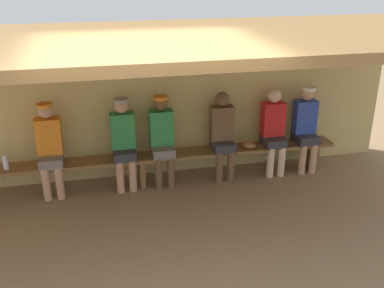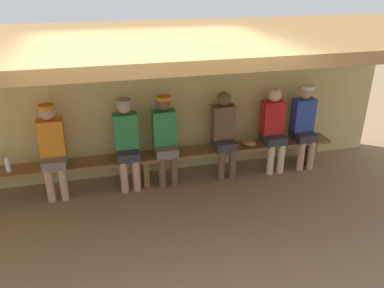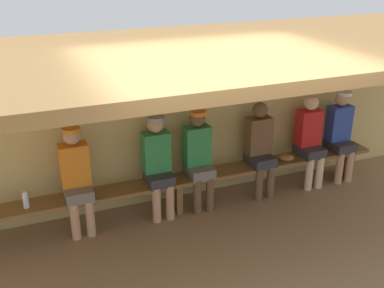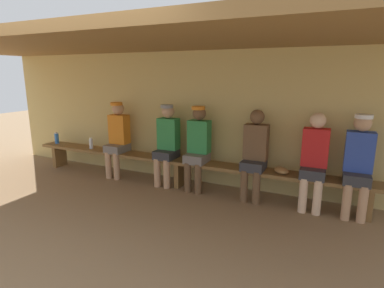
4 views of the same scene
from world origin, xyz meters
name	(u,v)px [view 1 (image 1 of 4)]	position (x,y,z in m)	size (l,w,h in m)	color
ground_plane	(158,243)	(0.00, 0.00, 0.00)	(24.00, 24.00, 0.00)	#8C6D4C
back_wall	(136,105)	(0.00, 2.00, 1.10)	(8.00, 0.20, 2.20)	tan
dugout_roof	(143,42)	(0.00, 0.70, 2.26)	(8.00, 2.80, 0.12)	olive
bench	(141,161)	(0.00, 1.55, 0.39)	(6.00, 0.36, 0.46)	brown
player_in_blue	(222,132)	(1.23, 1.55, 0.73)	(0.34, 0.42, 1.34)	#333338
player_in_red	(274,128)	(2.05, 1.55, 0.73)	(0.34, 0.42, 1.34)	#333338
player_in_white	(50,145)	(-1.26, 1.55, 0.75)	(0.34, 0.42, 1.34)	slate
player_shirtless_tan	(306,125)	(2.58, 1.55, 0.75)	(0.34, 0.42, 1.34)	#333338
player_leftmost	(123,139)	(-0.24, 1.55, 0.75)	(0.34, 0.42, 1.34)	#333338
player_middle	(162,136)	(0.32, 1.55, 0.75)	(0.34, 0.42, 1.34)	slate
water_bottle_green	(5,163)	(-1.86, 1.51, 0.56)	(0.07, 0.07, 0.21)	silver
baseball_glove_worn	(248,145)	(1.63, 1.51, 0.51)	(0.24, 0.17, 0.09)	olive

